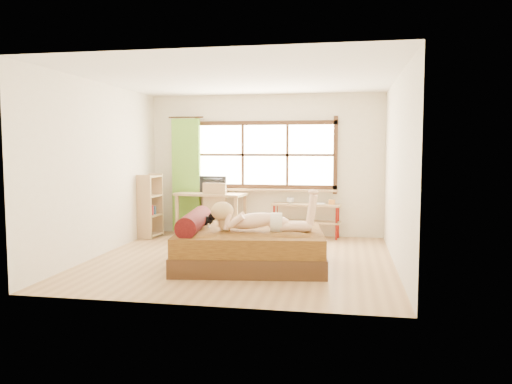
% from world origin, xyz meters
% --- Properties ---
extents(floor, '(4.50, 4.50, 0.00)m').
position_xyz_m(floor, '(0.00, 0.00, 0.00)').
color(floor, '#9E754C').
rests_on(floor, ground).
extents(ceiling, '(4.50, 4.50, 0.00)m').
position_xyz_m(ceiling, '(0.00, 0.00, 2.70)').
color(ceiling, white).
rests_on(ceiling, wall_back).
extents(wall_back, '(4.50, 0.00, 4.50)m').
position_xyz_m(wall_back, '(0.00, 2.25, 1.35)').
color(wall_back, silver).
rests_on(wall_back, floor).
extents(wall_front, '(4.50, 0.00, 4.50)m').
position_xyz_m(wall_front, '(0.00, -2.25, 1.35)').
color(wall_front, silver).
rests_on(wall_front, floor).
extents(wall_left, '(0.00, 4.50, 4.50)m').
position_xyz_m(wall_left, '(-2.25, 0.00, 1.35)').
color(wall_left, silver).
rests_on(wall_left, floor).
extents(wall_right, '(0.00, 4.50, 4.50)m').
position_xyz_m(wall_right, '(2.25, 0.00, 1.35)').
color(wall_right, silver).
rests_on(wall_right, floor).
extents(window, '(2.80, 0.16, 1.46)m').
position_xyz_m(window, '(0.00, 2.22, 1.51)').
color(window, '#FFEDBF').
rests_on(window, wall_back).
extents(curtain, '(0.55, 0.10, 2.20)m').
position_xyz_m(curtain, '(-1.55, 2.13, 1.15)').
color(curtain, '#487D22').
rests_on(curtain, wall_back).
extents(bed, '(2.25, 1.90, 0.78)m').
position_xyz_m(bed, '(0.16, -0.37, 0.28)').
color(bed, '#362610').
rests_on(bed, floor).
extents(woman, '(1.48, 0.59, 0.62)m').
position_xyz_m(woman, '(0.36, -0.41, 0.82)').
color(woman, beige).
rests_on(woman, bed).
extents(kitten, '(0.32, 0.16, 0.25)m').
position_xyz_m(kitten, '(-0.51, -0.26, 0.64)').
color(kitten, black).
rests_on(kitten, bed).
extents(desk, '(1.39, 0.80, 0.82)m').
position_xyz_m(desk, '(-1.00, 1.95, 0.72)').
color(desk, tan).
rests_on(desk, floor).
extents(monitor, '(0.56, 0.15, 0.32)m').
position_xyz_m(monitor, '(-1.00, 2.00, 0.98)').
color(monitor, black).
rests_on(monitor, desk).
extents(chair, '(0.53, 0.53, 1.03)m').
position_xyz_m(chair, '(-0.88, 1.59, 0.57)').
color(chair, tan).
rests_on(chair, floor).
extents(pipe_shelf, '(1.31, 0.47, 0.73)m').
position_xyz_m(pipe_shelf, '(0.83, 2.07, 0.47)').
color(pipe_shelf, tan).
rests_on(pipe_shelf, floor).
extents(cup, '(0.15, 0.15, 0.11)m').
position_xyz_m(cup, '(0.51, 2.07, 0.69)').
color(cup, gray).
rests_on(cup, pipe_shelf).
extents(book, '(0.17, 0.22, 0.02)m').
position_xyz_m(book, '(1.01, 2.07, 0.65)').
color(book, gray).
rests_on(book, pipe_shelf).
extents(bookshelf, '(0.33, 0.54, 1.18)m').
position_xyz_m(bookshelf, '(-2.08, 1.56, 0.60)').
color(bookshelf, tan).
rests_on(bookshelf, floor).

